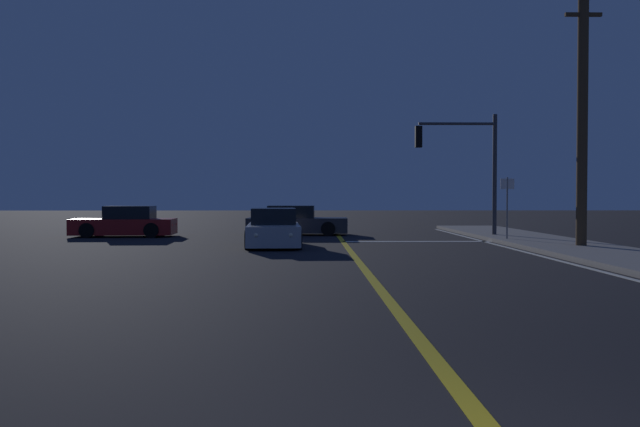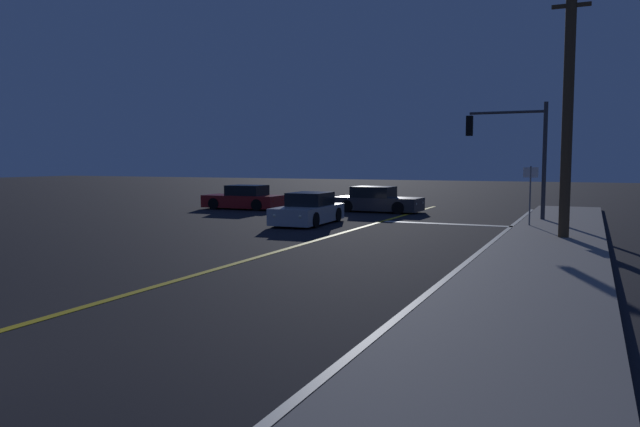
{
  "view_description": "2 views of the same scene",
  "coord_description": "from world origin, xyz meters",
  "px_view_note": "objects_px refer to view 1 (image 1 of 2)",
  "views": [
    {
      "loc": [
        -1.36,
        -4.01,
        1.75
      ],
      "look_at": [
        -0.97,
        17.63,
        1.2
      ],
      "focal_mm": 37.71,
      "sensor_mm": 36.0,
      "label": 1
    },
    {
      "loc": [
        8.42,
        -3.77,
        2.67
      ],
      "look_at": [
        -0.14,
        15.34,
        0.86
      ],
      "focal_mm": 34.04,
      "sensor_mm": 36.0,
      "label": 2
    }
  ],
  "objects_px": {
    "car_side_waiting_red": "(125,223)",
    "street_sign_corner": "(507,199)",
    "traffic_signal_near_right": "(465,156)",
    "car_lead_oncoming_silver": "(274,230)",
    "car_following_oncoming_charcoal": "(296,222)",
    "utility_pole_right": "(582,108)"
  },
  "relations": [
    {
      "from": "street_sign_corner",
      "to": "car_following_oncoming_charcoal",
      "type": "bearing_deg",
      "value": 147.16
    },
    {
      "from": "car_side_waiting_red",
      "to": "street_sign_corner",
      "type": "height_order",
      "value": "street_sign_corner"
    },
    {
      "from": "car_side_waiting_red",
      "to": "street_sign_corner",
      "type": "xyz_separation_m",
      "value": [
        15.55,
        -4.0,
        1.09
      ]
    },
    {
      "from": "car_lead_oncoming_silver",
      "to": "street_sign_corner",
      "type": "xyz_separation_m",
      "value": [
        8.79,
        1.86,
        1.09
      ]
    },
    {
      "from": "traffic_signal_near_right",
      "to": "car_lead_oncoming_silver",
      "type": "bearing_deg",
      "value": 30.78
    },
    {
      "from": "car_side_waiting_red",
      "to": "car_lead_oncoming_silver",
      "type": "bearing_deg",
      "value": -133.18
    },
    {
      "from": "traffic_signal_near_right",
      "to": "utility_pole_right",
      "type": "height_order",
      "value": "utility_pole_right"
    },
    {
      "from": "car_side_waiting_red",
      "to": "street_sign_corner",
      "type": "distance_m",
      "value": 16.09
    },
    {
      "from": "utility_pole_right",
      "to": "street_sign_corner",
      "type": "relative_size",
      "value": 3.66
    },
    {
      "from": "car_lead_oncoming_silver",
      "to": "car_following_oncoming_charcoal",
      "type": "bearing_deg",
      "value": -98.04
    },
    {
      "from": "car_side_waiting_red",
      "to": "utility_pole_right",
      "type": "height_order",
      "value": "utility_pole_right"
    },
    {
      "from": "car_side_waiting_red",
      "to": "car_lead_oncoming_silver",
      "type": "distance_m",
      "value": 8.94
    },
    {
      "from": "car_following_oncoming_charcoal",
      "to": "car_side_waiting_red",
      "type": "bearing_deg",
      "value": -78.36
    },
    {
      "from": "car_lead_oncoming_silver",
      "to": "utility_pole_right",
      "type": "relative_size",
      "value": 0.48
    },
    {
      "from": "car_side_waiting_red",
      "to": "car_lead_oncoming_silver",
      "type": "relative_size",
      "value": 1.01
    },
    {
      "from": "car_side_waiting_red",
      "to": "street_sign_corner",
      "type": "relative_size",
      "value": 1.78
    },
    {
      "from": "car_lead_oncoming_silver",
      "to": "car_side_waiting_red",
      "type": "bearing_deg",
      "value": -43.62
    },
    {
      "from": "car_following_oncoming_charcoal",
      "to": "traffic_signal_near_right",
      "type": "xyz_separation_m",
      "value": [
        7.15,
        -2.45,
        2.88
      ]
    },
    {
      "from": "car_following_oncoming_charcoal",
      "to": "utility_pole_right",
      "type": "relative_size",
      "value": 0.51
    },
    {
      "from": "traffic_signal_near_right",
      "to": "utility_pole_right",
      "type": "relative_size",
      "value": 0.57
    },
    {
      "from": "car_side_waiting_red",
      "to": "car_lead_oncoming_silver",
      "type": "xyz_separation_m",
      "value": [
        6.76,
        -5.86,
        -0.0
      ]
    },
    {
      "from": "street_sign_corner",
      "to": "traffic_signal_near_right",
      "type": "bearing_deg",
      "value": 109.25
    }
  ]
}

